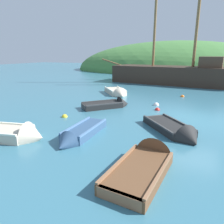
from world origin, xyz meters
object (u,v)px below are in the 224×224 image
at_px(rowboat_outer_left, 10,135).
at_px(sailing_ship, 174,77).
at_px(buoy_white, 156,105).
at_px(buoy_orange, 182,97).
at_px(buoy_yellow, 65,117).
at_px(rowboat_near_dock, 146,164).
at_px(buoy_red, 157,110).
at_px(rowboat_portside, 175,132).
at_px(rowboat_far, 79,135).
at_px(rowboat_center, 110,105).
at_px(rowboat_outer_right, 117,93).

bearing_deg(rowboat_outer_left, sailing_ship, 66.04).
relative_size(buoy_white, buoy_orange, 1.23).
bearing_deg(buoy_yellow, rowboat_near_dock, -33.40).
bearing_deg(buoy_red, rowboat_portside, -69.19).
height_order(buoy_yellow, buoy_red, buoy_yellow).
xyz_separation_m(rowboat_outer_left, rowboat_far, (2.61, 1.12, -0.03)).
distance_m(rowboat_portside, buoy_white, 5.17).
xyz_separation_m(rowboat_near_dock, buoy_orange, (0.34, 11.69, -0.10)).
distance_m(buoy_yellow, buoy_white, 6.19).
xyz_separation_m(rowboat_portside, buoy_yellow, (-5.86, 0.33, -0.09)).
distance_m(rowboat_far, buoy_orange, 10.94).
bearing_deg(buoy_yellow, rowboat_center, 63.94).
height_order(buoy_yellow, buoy_white, buoy_white).
bearing_deg(rowboat_portside, sailing_ship, 146.40).
relative_size(sailing_ship, rowboat_center, 5.61).
bearing_deg(buoy_white, buoy_yellow, -132.47).
distance_m(rowboat_outer_right, buoy_yellow, 7.15).
xyz_separation_m(rowboat_outer_left, buoy_white, (4.58, 7.89, -0.14)).
distance_m(rowboat_outer_left, rowboat_portside, 6.93).
bearing_deg(sailing_ship, buoy_red, 98.56).
distance_m(rowboat_outer_left, buoy_yellow, 3.35).
xyz_separation_m(rowboat_outer_left, rowboat_near_dock, (5.70, -0.17, -0.04)).
height_order(rowboat_outer_left, buoy_yellow, rowboat_outer_left).
xyz_separation_m(rowboat_outer_right, rowboat_far, (1.80, -9.33, -0.04)).
bearing_deg(buoy_white, rowboat_outer_left, -120.13).
relative_size(rowboat_center, rowboat_near_dock, 0.89).
height_order(rowboat_outer_right, buoy_yellow, rowboat_outer_right).
xyz_separation_m(rowboat_portside, buoy_orange, (-0.22, 8.52, -0.09)).
bearing_deg(rowboat_outer_left, rowboat_outer_right, 75.17).
height_order(rowboat_near_dock, rowboat_portside, rowboat_near_dock).
bearing_deg(buoy_yellow, rowboat_outer_left, -96.83).
relative_size(rowboat_portside, rowboat_far, 1.06).
xyz_separation_m(rowboat_far, buoy_orange, (3.43, 10.39, -0.10)).
bearing_deg(rowboat_outer_left, rowboat_center, 63.23).
bearing_deg(rowboat_far, buoy_orange, 162.53).
bearing_deg(buoy_red, buoy_white, 103.10).
relative_size(rowboat_near_dock, rowboat_outer_right, 1.00).
relative_size(rowboat_center, rowboat_outer_right, 0.88).
height_order(sailing_ship, rowboat_center, sailing_ship).
height_order(rowboat_far, buoy_white, rowboat_far).
relative_size(rowboat_center, buoy_orange, 9.51).
bearing_deg(rowboat_far, sailing_ship, 174.43).
height_order(rowboat_center, buoy_orange, rowboat_center).
xyz_separation_m(rowboat_outer_left, buoy_red, (4.86, 6.65, -0.14)).
distance_m(rowboat_center, rowboat_near_dock, 7.51).
height_order(rowboat_outer_right, buoy_white, rowboat_outer_right).
bearing_deg(buoy_yellow, sailing_ship, 75.05).
height_order(sailing_ship, rowboat_outer_left, sailing_ship).
height_order(rowboat_center, rowboat_outer_right, rowboat_outer_right).
bearing_deg(rowboat_outer_right, buoy_yellow, -41.07).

